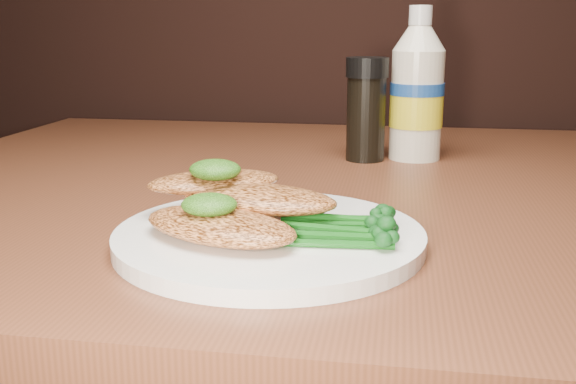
# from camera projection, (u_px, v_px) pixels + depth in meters

# --- Properties ---
(plate) EXTENTS (0.24, 0.24, 0.01)m
(plate) POSITION_uv_depth(u_px,v_px,m) (269.00, 237.00, 0.51)
(plate) COLOR white
(plate) RESTS_ON dining_table
(chicken_front) EXTENTS (0.14, 0.11, 0.02)m
(chicken_front) POSITION_uv_depth(u_px,v_px,m) (220.00, 226.00, 0.49)
(chicken_front) COLOR #DF8447
(chicken_front) RESTS_ON plate
(chicken_mid) EXTENTS (0.14, 0.09, 0.02)m
(chicken_mid) POSITION_uv_depth(u_px,v_px,m) (258.00, 198.00, 0.53)
(chicken_mid) COLOR #DF8447
(chicken_mid) RESTS_ON plate
(chicken_back) EXTENTS (0.12, 0.10, 0.02)m
(chicken_back) POSITION_uv_depth(u_px,v_px,m) (214.00, 182.00, 0.56)
(chicken_back) COLOR #DF8447
(chicken_back) RESTS_ON plate
(pesto_front) EXTENTS (0.04, 0.04, 0.02)m
(pesto_front) POSITION_uv_depth(u_px,v_px,m) (209.00, 205.00, 0.49)
(pesto_front) COLOR black
(pesto_front) RESTS_ON chicken_front
(pesto_back) EXTENTS (0.05, 0.05, 0.02)m
(pesto_back) POSITION_uv_depth(u_px,v_px,m) (215.00, 170.00, 0.54)
(pesto_back) COLOR black
(pesto_back) RESTS_ON chicken_back
(broccolini_bundle) EXTENTS (0.12, 0.10, 0.02)m
(broccolini_bundle) POSITION_uv_depth(u_px,v_px,m) (335.00, 224.00, 0.50)
(broccolini_bundle) COLOR #125313
(broccolini_bundle) RESTS_ON plate
(mayo_bottle) EXTENTS (0.07, 0.07, 0.19)m
(mayo_bottle) POSITION_uv_depth(u_px,v_px,m) (417.00, 84.00, 0.82)
(mayo_bottle) COLOR silver
(mayo_bottle) RESTS_ON dining_table
(pepper_grinder) EXTENTS (0.06, 0.06, 0.13)m
(pepper_grinder) POSITION_uv_depth(u_px,v_px,m) (366.00, 110.00, 0.82)
(pepper_grinder) COLOR black
(pepper_grinder) RESTS_ON dining_table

